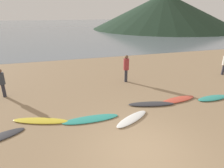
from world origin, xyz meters
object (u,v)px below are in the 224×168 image
surfboard_6 (178,99)px  person_0 (2,81)px  surfboard_4 (132,119)px  surfboard_5 (151,104)px  surfboard_7 (213,98)px  surfboard_2 (41,121)px  surfboard_3 (91,119)px  person_2 (126,66)px

surfboard_6 → person_0: bearing=152.6°
surfboard_6 → surfboard_4: bearing=-168.7°
surfboard_4 → person_0: person_0 is taller
surfboard_5 → surfboard_7: 3.55m
surfboard_6 → surfboard_7: 1.94m
surfboard_2 → surfboard_4: (3.81, -0.99, 0.00)m
surfboard_6 → person_0: person_0 is taller
surfboard_3 → surfboard_7: (6.74, 0.17, 0.01)m
surfboard_5 → surfboard_7: (3.53, -0.33, -0.00)m
surfboard_2 → person_2: size_ratio=1.34×
surfboard_2 → person_2: bearing=54.2°
surfboard_5 → person_0: person_0 is taller
surfboard_2 → surfboard_6: surfboard_6 is taller
surfboard_4 → person_2: (1.47, 4.58, 1.02)m
surfboard_3 → surfboard_5: 3.25m
surfboard_4 → surfboard_7: size_ratio=1.00×
surfboard_3 → person_2: bearing=52.7°
surfboard_2 → person_0: 3.95m
surfboard_7 → person_0: bearing=159.3°
surfboard_5 → surfboard_7: size_ratio=1.22×
surfboard_3 → surfboard_7: size_ratio=1.28×
surfboard_7 → person_2: 5.37m
person_0 → person_2: 7.29m
surfboard_6 → surfboard_2: bearing=173.0°
surfboard_5 → person_0: size_ratio=1.47×
surfboard_2 → surfboard_5: size_ratio=1.04×
surfboard_7 → surfboard_6: bearing=166.3°
surfboard_4 → surfboard_7: surfboard_7 is taller
surfboard_6 → surfboard_7: bearing=-19.0°
person_2 → surfboard_2: bearing=-147.8°
surfboard_5 → person_2: bearing=103.4°
surfboard_7 → person_2: (-3.55, 3.90, 1.02)m
surfboard_3 → surfboard_6: 4.87m
surfboard_2 → surfboard_3: size_ratio=0.98×
surfboard_2 → surfboard_3: bearing=6.9°
surfboard_2 → surfboard_3: 2.14m
surfboard_2 → person_0: bearing=141.5°
surfboard_2 → surfboard_5: surfboard_5 is taller
surfboard_5 → person_2: size_ratio=1.30×
surfboard_5 → person_2: 3.71m
surfboard_3 → surfboard_6: size_ratio=1.16×
surfboard_3 → person_2: size_ratio=1.36×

